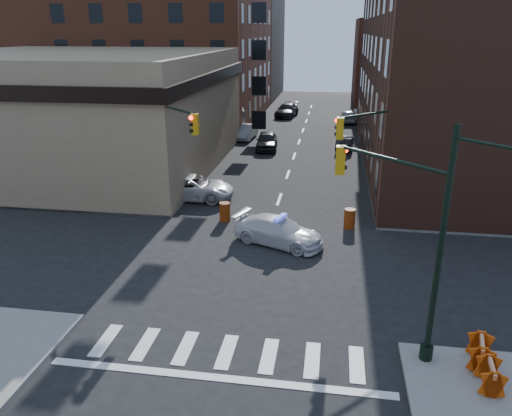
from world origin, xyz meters
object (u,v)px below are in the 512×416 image
(barrel_bank, at_px, (225,212))
(parked_car_wnear, at_px, (267,141))
(pedestrian_b, at_px, (150,186))
(barricade_nw_a, at_px, (122,200))
(pickup, at_px, (191,187))
(pedestrian_a, at_px, (100,197))
(barricade_se_a, at_px, (480,352))
(police_car, at_px, (278,231))
(barrel_road, at_px, (350,219))
(parked_car_enear, at_px, (345,142))
(parked_car_wfar, at_px, (246,132))

(barrel_bank, bearing_deg, parked_car_wnear, 90.09)
(pedestrian_b, distance_m, barricade_nw_a, 2.20)
(parked_car_wnear, bearing_deg, pedestrian_b, -114.36)
(pickup, xyz_separation_m, barrel_bank, (3.06, -3.65, -0.23))
(pedestrian_a, distance_m, pedestrian_b, 3.34)
(pedestrian_a, xyz_separation_m, barricade_nw_a, (1.20, 0.56, -0.33))
(pickup, bearing_deg, barricade_nw_a, 124.19)
(barricade_nw_a, bearing_deg, barricade_se_a, -42.32)
(police_car, height_order, barrel_road, police_car)
(pedestrian_a, distance_m, barricade_se_a, 22.85)
(barrel_bank, bearing_deg, pickup, 129.96)
(barrel_bank, distance_m, barricade_se_a, 16.42)
(pedestrian_a, bearing_deg, pickup, 39.86)
(police_car, bearing_deg, pedestrian_b, 80.20)
(pickup, relative_size, parked_car_enear, 1.42)
(barrel_road, xyz_separation_m, barricade_nw_a, (-13.98, 0.97, 0.05))
(barricade_se_a, bearing_deg, barricade_nw_a, 65.84)
(police_car, relative_size, barrel_road, 4.34)
(parked_car_wfar, height_order, barricade_nw_a, parked_car_wfar)
(pickup, xyz_separation_m, pedestrian_a, (-4.90, -3.23, 0.15))
(parked_car_enear, bearing_deg, pedestrian_a, 57.43)
(parked_car_wnear, bearing_deg, barricade_se_a, -74.82)
(barrel_bank, xyz_separation_m, barricade_se_a, (11.24, -11.97, 0.06))
(pickup, bearing_deg, parked_car_wfar, -2.51)
(barrel_bank, bearing_deg, pedestrian_b, 153.42)
(parked_car_wfar, relative_size, barrel_bank, 3.94)
(police_car, relative_size, pedestrian_a, 3.09)
(barrel_bank, bearing_deg, parked_car_wfar, 96.86)
(parked_car_wnear, xyz_separation_m, parked_car_wfar, (-2.73, 4.26, -0.08))
(pedestrian_a, bearing_deg, barricade_nw_a, 31.51)
(parked_car_wfar, distance_m, barrel_bank, 23.13)
(pedestrian_a, bearing_deg, barricade_se_a, -26.39)
(parked_car_enear, xyz_separation_m, barrel_road, (0.04, -19.70, -0.10))
(parked_car_enear, relative_size, barricade_se_a, 3.18)
(parked_car_enear, bearing_deg, police_car, 86.23)
(parked_car_wfar, xyz_separation_m, barricade_nw_a, (-4.00, -21.98, -0.11))
(pedestrian_a, relative_size, barricade_nw_a, 1.27)
(police_car, relative_size, barricade_nw_a, 3.94)
(police_car, relative_size, barrel_bank, 4.36)
(pickup, xyz_separation_m, barricade_nw_a, (-3.70, -2.67, -0.17))
(pedestrian_b, bearing_deg, barricade_nw_a, -130.63)
(police_car, distance_m, pedestrian_b, 10.70)
(parked_car_wnear, distance_m, parked_car_enear, 7.28)
(police_car, height_order, parked_car_wfar, parked_car_wfar)
(pickup, distance_m, barricade_nw_a, 4.57)
(pickup, bearing_deg, parked_car_wnear, -13.01)
(barrel_bank, relative_size, barricade_se_a, 0.89)
(pickup, xyz_separation_m, pedestrian_b, (-2.55, -0.84, 0.24))
(pickup, relative_size, barricade_nw_a, 4.58)
(parked_car_wnear, relative_size, barrel_bank, 4.23)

